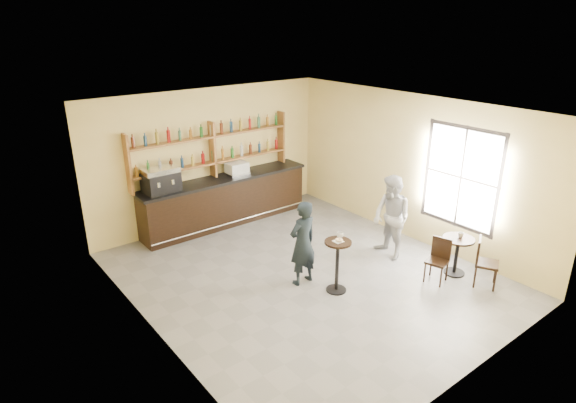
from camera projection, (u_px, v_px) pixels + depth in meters
floor at (305, 276)px, 9.29m from camera, size 7.00×7.00×0.00m
ceiling at (308, 110)px, 8.14m from camera, size 7.00×7.00×0.00m
wall_back at (210, 157)px, 11.28m from camera, size 7.00×0.00×7.00m
wall_front at (483, 275)px, 6.15m from camera, size 7.00×0.00×7.00m
wall_left at (149, 244)px, 6.98m from camera, size 0.00×7.00×7.00m
wall_right at (412, 168)px, 10.44m from camera, size 0.00×7.00×7.00m
window_pane at (461, 178)px, 9.52m from camera, size 0.00×2.00×2.00m
window_frame at (461, 178)px, 9.52m from camera, size 0.04×1.70×2.10m
shelf_unit at (213, 149)px, 11.11m from camera, size 4.00×0.26×1.40m
liquor_bottles at (212, 142)px, 11.05m from camera, size 3.68×0.10×1.00m
bar_counter at (226, 200)px, 11.48m from camera, size 4.27×0.83×1.16m
espresso_machine at (161, 180)px, 10.27m from camera, size 0.78×0.54×0.53m
pastry_case at (237, 169)px, 11.42m from camera, size 0.52×0.42×0.30m
pedestal_table at (337, 266)px, 8.62m from camera, size 0.62×0.62×0.99m
napkin at (338, 241)px, 8.44m from camera, size 0.16×0.16×0.00m
donut at (339, 240)px, 8.43m from camera, size 0.14×0.14×0.05m
cup_pedestal at (340, 235)px, 8.58m from camera, size 0.12×0.12×0.10m
man_main at (303, 243)px, 8.78m from camera, size 0.61×0.41×1.63m
cafe_table at (456, 256)px, 9.25m from camera, size 0.64×0.64×0.76m
cup_cafe at (461, 235)px, 9.12m from camera, size 0.14×0.14×0.10m
chair_west at (437, 261)px, 8.95m from camera, size 0.45×0.45×0.85m
chair_south at (487, 263)px, 8.81m from camera, size 0.54×0.54×0.92m
patron_second at (391, 218)px, 9.75m from camera, size 0.79×0.95×1.75m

